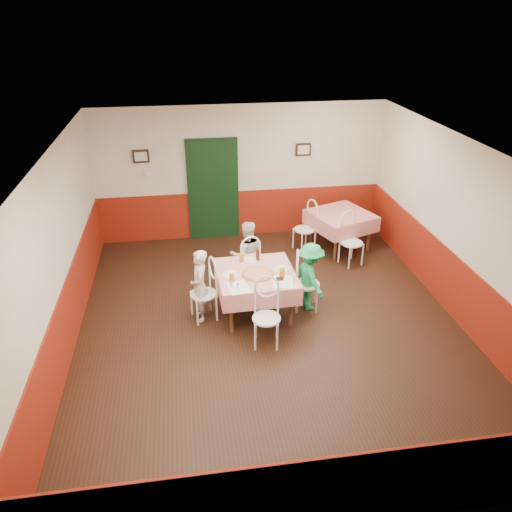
{
  "coord_description": "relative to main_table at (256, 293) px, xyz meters",
  "views": [
    {
      "loc": [
        -1.21,
        -6.46,
        4.6
      ],
      "look_at": [
        -0.16,
        0.37,
        1.05
      ],
      "focal_mm": 35.0,
      "sensor_mm": 36.0,
      "label": 1
    }
  ],
  "objects": [
    {
      "name": "thermostat",
      "position": [
        -1.74,
        3.08,
        1.12
      ],
      "size": [
        0.1,
        0.03,
        0.1
      ],
      "primitive_type": "cube",
      "color": "white",
      "rests_on": "back_wall"
    },
    {
      "name": "second_table",
      "position": [
        2.08,
        2.17,
        0.0
      ],
      "size": [
        1.44,
        1.44,
        0.77
      ],
      "primitive_type": "cube",
      "rotation": [
        0.0,
        0.0,
        0.35
      ],
      "color": "red",
      "rests_on": "ground"
    },
    {
      "name": "diner_far",
      "position": [
        -0.03,
        0.9,
        0.25
      ],
      "size": [
        0.63,
        0.51,
        1.24
      ],
      "primitive_type": "imported",
      "rotation": [
        0.0,
        0.0,
        3.2
      ],
      "color": "gray",
      "rests_on": "ground"
    },
    {
      "name": "shaker_a",
      "position": [
        -0.43,
        -0.41,
        0.43
      ],
      "size": [
        0.04,
        0.04,
        0.09
      ],
      "primitive_type": "cylinder",
      "rotation": [
        0.0,
        0.0,
        0.03
      ],
      "color": "silver",
      "rests_on": "main_table"
    },
    {
      "name": "plate_left",
      "position": [
        -0.42,
        -0.03,
        0.39
      ],
      "size": [
        0.26,
        0.26,
        0.01
      ],
      "primitive_type": "cylinder",
      "rotation": [
        0.0,
        0.0,
        0.03
      ],
      "color": "white",
      "rests_on": "main_table"
    },
    {
      "name": "wainscot_left",
      "position": [
        -2.82,
        -0.37,
        0.12
      ],
      "size": [
        0.03,
        7.0,
        1.0
      ],
      "primitive_type": "cube",
      "color": "maroon",
      "rests_on": "ground"
    },
    {
      "name": "diner_left",
      "position": [
        -0.9,
        -0.03,
        0.23
      ],
      "size": [
        0.29,
        0.44,
        1.21
      ],
      "primitive_type": "imported",
      "rotation": [
        0.0,
        0.0,
        -1.58
      ],
      "color": "gray",
      "rests_on": "ground"
    },
    {
      "name": "main_table",
      "position": [
        0.0,
        0.0,
        0.0
      ],
      "size": [
        1.25,
        1.25,
        0.77
      ],
      "primitive_type": "cube",
      "rotation": [
        0.0,
        0.0,
        0.03
      ],
      "color": "red",
      "rests_on": "ground"
    },
    {
      "name": "floor",
      "position": [
        0.16,
        -0.37,
        -0.38
      ],
      "size": [
        7.0,
        7.0,
        0.0
      ],
      "primitive_type": "plane",
      "color": "black",
      "rests_on": "ground"
    },
    {
      "name": "glass_b",
      "position": [
        0.37,
        -0.22,
        0.46
      ],
      "size": [
        0.08,
        0.08,
        0.15
      ],
      "primitive_type": "cylinder",
      "rotation": [
        0.0,
        0.0,
        0.03
      ],
      "color": "#BF7219",
      "rests_on": "main_table"
    },
    {
      "name": "picture_left",
      "position": [
        -1.84,
        3.08,
        1.48
      ],
      "size": [
        0.32,
        0.03,
        0.26
      ],
      "primitive_type": "cube",
      "color": "black",
      "rests_on": "back_wall"
    },
    {
      "name": "wainscot_front",
      "position": [
        0.16,
        -3.86,
        0.12
      ],
      "size": [
        6.0,
        0.03,
        1.0
      ],
      "primitive_type": "cube",
      "color": "maroon",
      "rests_on": "ground"
    },
    {
      "name": "plate_far",
      "position": [
        -0.04,
        0.41,
        0.39
      ],
      "size": [
        0.26,
        0.26,
        0.01
      ],
      "primitive_type": "cylinder",
      "rotation": [
        0.0,
        0.0,
        0.03
      ],
      "color": "white",
      "rests_on": "main_table"
    },
    {
      "name": "chair_right",
      "position": [
        0.85,
        0.02,
        0.08
      ],
      "size": [
        0.5,
        0.5,
        0.9
      ],
      "primitive_type": null,
      "rotation": [
        0.0,
        0.0,
        1.36
      ],
      "color": "white",
      "rests_on": "ground"
    },
    {
      "name": "plate_right",
      "position": [
        0.41,
        0.03,
        0.39
      ],
      "size": [
        0.26,
        0.26,
        0.01
      ],
      "primitive_type": "cylinder",
      "rotation": [
        0.0,
        0.0,
        0.03
      ],
      "color": "white",
      "rests_on": "main_table"
    },
    {
      "name": "picture_right",
      "position": [
        1.46,
        3.08,
        1.48
      ],
      "size": [
        0.32,
        0.03,
        0.26
      ],
      "primitive_type": "cube",
      "color": "black",
      "rests_on": "back_wall"
    },
    {
      "name": "pizza",
      "position": [
        0.02,
        -0.07,
        0.4
      ],
      "size": [
        0.5,
        0.5,
        0.03
      ],
      "primitive_type": "cylinder",
      "rotation": [
        0.0,
        0.0,
        0.03
      ],
      "color": "#B74723",
      "rests_on": "main_table"
    },
    {
      "name": "chair_near",
      "position": [
        0.02,
        -0.85,
        0.08
      ],
      "size": [
        0.49,
        0.49,
        0.9
      ],
      "primitive_type": null,
      "rotation": [
        0.0,
        0.0,
        -0.18
      ],
      "color": "white",
      "rests_on": "ground"
    },
    {
      "name": "right_wall",
      "position": [
        3.16,
        -0.37,
        1.02
      ],
      "size": [
        0.1,
        7.0,
        2.8
      ],
      "primitive_type": "cube",
      "color": "beige",
      "rests_on": "ground"
    },
    {
      "name": "menu_left",
      "position": [
        -0.33,
        -0.42,
        0.39
      ],
      "size": [
        0.36,
        0.44,
        0.0
      ],
      "primitive_type": "cube",
      "rotation": [
        0.0,
        0.0,
        0.17
      ],
      "color": "white",
      "rests_on": "main_table"
    },
    {
      "name": "chair_far",
      "position": [
        -0.02,
        0.85,
        0.08
      ],
      "size": [
        0.5,
        0.5,
        0.9
      ],
      "primitive_type": null,
      "rotation": [
        0.0,
        0.0,
        3.35
      ],
      "color": "white",
      "rests_on": "ground"
    },
    {
      "name": "wainscot_back",
      "position": [
        0.16,
        3.11,
        0.12
      ],
      "size": [
        6.0,
        0.03,
        1.0
      ],
      "primitive_type": "cube",
      "color": "maroon",
      "rests_on": "ground"
    },
    {
      "name": "wainscot_right",
      "position": [
        3.15,
        -0.37,
        0.12
      ],
      "size": [
        0.03,
        7.0,
        1.0
      ],
      "primitive_type": "cube",
      "color": "maroon",
      "rests_on": "ground"
    },
    {
      "name": "wallet",
      "position": [
        0.33,
        -0.28,
        0.4
      ],
      "size": [
        0.11,
        0.09,
        0.02
      ],
      "primitive_type": "cube",
      "rotation": [
        0.0,
        0.0,
        0.03
      ],
      "color": "black",
      "rests_on": "main_table"
    },
    {
      "name": "chair_left",
      "position": [
        -0.85,
        -0.02,
        0.08
      ],
      "size": [
        0.51,
        0.51,
        0.9
      ],
      "primitive_type": null,
      "rotation": [
        0.0,
        0.0,
        -1.32
      ],
      "color": "white",
      "rests_on": "ground"
    },
    {
      "name": "door",
      "position": [
        -0.44,
        3.08,
        0.68
      ],
      "size": [
        0.96,
        0.06,
        2.1
      ],
      "primitive_type": "cube",
      "color": "black",
      "rests_on": "ground"
    },
    {
      "name": "chair_second_a",
      "position": [
        1.33,
        2.17,
        0.08
      ],
      "size": [
        0.54,
        0.54,
        0.9
      ],
      "primitive_type": null,
      "rotation": [
        0.0,
        0.0,
        -1.22
      ],
      "color": "white",
      "rests_on": "ground"
    },
    {
      "name": "front_wall",
      "position": [
        0.16,
        -3.87,
        1.02
      ],
      "size": [
        6.0,
        0.1,
        2.8
      ],
      "primitive_type": "cube",
      "color": "beige",
      "rests_on": "ground"
    },
    {
      "name": "diner_right",
      "position": [
        0.9,
        0.03,
        0.21
      ],
      "size": [
        0.59,
        0.83,
        1.17
      ],
      "primitive_type": "imported",
      "rotation": [
        0.0,
        0.0,
        1.79
      ],
      "color": "gray",
      "rests_on": "ground"
    },
    {
      "name": "menu_right",
      "position": [
        0.36,
        -0.35,
        0.39
      ],
      "size": [
        0.37,
        0.45,
        0.0
      ],
      "primitive_type": "cube",
      "rotation": [
        0.0,
        0.0,
        -0.18
      ],
      "color": "white",
      "rests_on": "main_table"
    },
    {
      "name": "chair_second_b",
      "position": [
        2.08,
        1.42,
        0.08
      ],
      "size": [
        0.54,
        0.54,
        0.9
      ],
      "primitive_type": null,
      "rotation": [
        0.0,
        0.0,
        0.35
      ],
      "color": "white",
      "rests_on": "ground"
    },
    {
      "name": "shaker_c",
      "position": [
        -0.43,
        -0.36,
        0.43
      ],
      "size": [
        0.04,
        0.04,
        0.09
      ],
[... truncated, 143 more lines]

